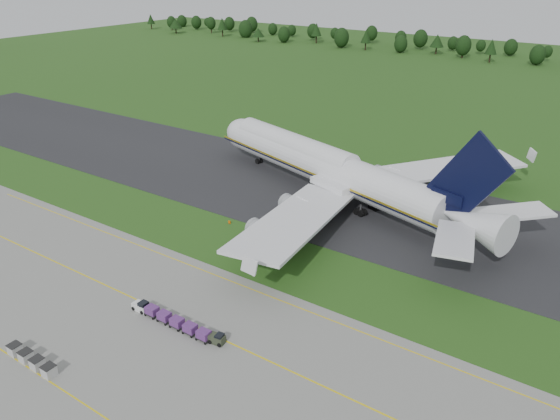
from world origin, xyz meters
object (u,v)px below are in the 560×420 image
Objects in this scene: uld_row at (32,360)px; baggage_train at (169,319)px; utility_cart at (217,339)px; aircraft at (331,168)px; edge_markers at (254,230)px.

baggage_train is at bearing 62.78° from uld_row.
uld_row is (-8.18, -15.91, -0.03)m from baggage_train.
baggage_train is 6.34× the size of utility_cart.
baggage_train reaches higher than utility_cart.
aircraft reaches higher than utility_cart.
aircraft is 34.79× the size of utility_cart.
baggage_train is 17.89m from uld_row.
aircraft is 52.92m from baggage_train.
uld_row reaches higher than edge_markers.
aircraft reaches higher than baggage_train.
baggage_train is 1.16× the size of edge_markers.
edge_markers is at bearing 103.77° from baggage_train.
uld_row reaches higher than utility_cart.
aircraft is 9.04× the size of uld_row.
aircraft is 6.37× the size of edge_markers.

